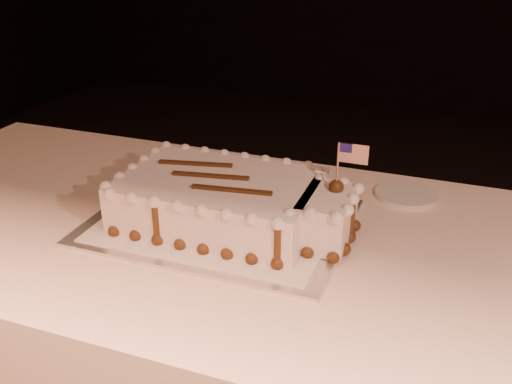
% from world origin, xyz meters
% --- Properties ---
extents(cake_board, '(0.53, 0.40, 0.01)m').
position_xyz_m(cake_board, '(-0.33, 0.61, 0.75)').
color(cake_board, silver).
rests_on(cake_board, banquet_table).
extents(doily, '(0.47, 0.36, 0.00)m').
position_xyz_m(doily, '(-0.33, 0.61, 0.76)').
color(doily, silver).
rests_on(doily, cake_board).
extents(sheet_cake, '(0.50, 0.29, 0.20)m').
position_xyz_m(sheet_cake, '(-0.30, 0.61, 0.81)').
color(sheet_cake, white).
rests_on(sheet_cake, doily).
extents(side_plate, '(0.14, 0.14, 0.01)m').
position_xyz_m(side_plate, '(0.02, 0.88, 0.76)').
color(side_plate, silver).
rests_on(side_plate, banquet_table).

